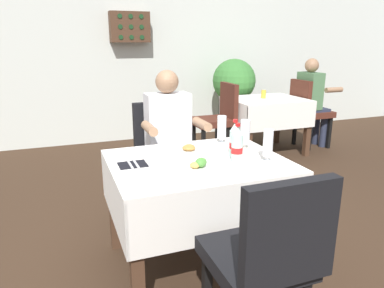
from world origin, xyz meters
TOP-DOWN VIEW (x-y plane):
  - ground_plane at (0.00, 0.00)m, footprint 11.00×11.00m
  - back_wall at (0.00, 3.52)m, footprint 11.00×0.12m
  - main_dining_table at (0.02, 0.05)m, footprint 1.11×0.89m
  - chair_far_diner_seat at (0.02, 0.89)m, footprint 0.44×0.50m
  - chair_near_camera_side at (0.02, -0.79)m, footprint 0.44×0.50m
  - seated_diner_far at (0.06, 0.78)m, footprint 0.50×0.46m
  - plate_near_camera at (-0.05, -0.12)m, footprint 0.23×0.23m
  - plate_far_diner at (0.03, 0.23)m, footprint 0.24×0.24m
  - beer_glass_left at (0.34, 0.36)m, footprint 0.07×0.07m
  - beer_glass_middle at (0.43, -0.13)m, footprint 0.07×0.07m
  - beer_glass_right at (0.43, 0.18)m, footprint 0.07×0.07m
  - cola_bottle_primary at (0.24, -0.08)m, footprint 0.07×0.07m
  - cola_bottle_secondary at (0.28, 0.02)m, footprint 0.07×0.07m
  - napkin_cutlery_set at (-0.39, 0.09)m, footprint 0.17×0.19m
  - background_dining_table at (1.83, 2.15)m, footprint 1.00×0.83m
  - background_chair_left at (1.12, 2.15)m, footprint 0.50×0.44m
  - background_chair_right at (2.54, 2.15)m, footprint 0.50×0.44m
  - background_patron at (2.59, 2.15)m, footprint 0.46×0.50m
  - background_table_tumbler at (1.81, 2.18)m, footprint 0.06×0.06m
  - potted_plant_corner at (1.76, 2.97)m, footprint 0.65×0.65m
  - wall_bottle_rack at (0.28, 3.36)m, footprint 0.56×0.21m

SIDE VIEW (x-z plane):
  - ground_plane at x=0.00m, z-range 0.00..0.00m
  - chair_far_diner_seat at x=0.02m, z-range 0.07..1.04m
  - chair_near_camera_side at x=0.02m, z-range 0.07..1.04m
  - background_chair_left at x=1.12m, z-range 0.07..1.04m
  - background_chair_right at x=2.54m, z-range 0.07..1.04m
  - background_dining_table at x=1.83m, z-range 0.19..0.94m
  - main_dining_table at x=0.02m, z-range 0.20..0.95m
  - seated_diner_far at x=0.06m, z-range 0.08..1.34m
  - background_patron at x=2.59m, z-range 0.08..1.34m
  - napkin_cutlery_set at x=-0.39m, z-range 0.74..0.76m
  - plate_far_diner at x=0.03m, z-range 0.74..0.79m
  - plate_near_camera at x=-0.05m, z-range 0.73..0.80m
  - potted_plant_corner at x=1.76m, z-range 0.17..1.40m
  - background_table_tumbler at x=1.81m, z-range 0.75..0.86m
  - beer_glass_right at x=0.43m, z-range 0.75..0.95m
  - beer_glass_middle at x=0.43m, z-range 0.75..0.95m
  - cola_bottle_primary at x=0.24m, z-range 0.73..0.98m
  - cola_bottle_secondary at x=0.28m, z-range 0.73..0.98m
  - beer_glass_left at x=0.34m, z-range 0.75..0.96m
  - back_wall at x=0.00m, z-range 0.00..2.84m
  - wall_bottle_rack at x=0.28m, z-range 1.47..1.89m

